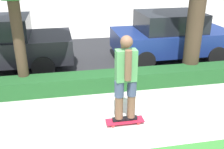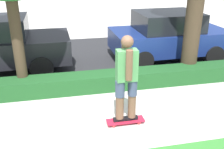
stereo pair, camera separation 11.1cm
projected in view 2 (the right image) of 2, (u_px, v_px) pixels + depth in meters
name	position (u px, v px, depth m)	size (l,w,h in m)	color
ground_plane	(114.00, 121.00, 5.49)	(60.00, 60.00, 0.00)	beige
street_asphalt	(89.00, 57.00, 9.28)	(12.83, 5.00, 0.01)	#2D2D30
hedge_row	(101.00, 81.00, 6.85)	(12.83, 0.60, 0.43)	#1E5123
skateboard	(125.00, 121.00, 5.40)	(0.78, 0.24, 0.08)	red
skater_person	(126.00, 78.00, 5.02)	(0.51, 0.46, 1.78)	black
parked_car_middle	(168.00, 35.00, 8.83)	(3.90, 2.01, 1.61)	navy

